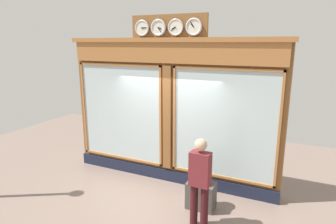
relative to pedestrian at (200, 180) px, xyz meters
name	(u,v)px	position (x,y,z in m)	size (l,w,h in m)	color
shop_facade	(170,111)	(1.28, -1.55, 0.78)	(5.23, 0.42, 3.87)	brown
pedestrian	(200,180)	(0.00, 0.00, 0.00)	(0.37, 0.23, 1.69)	#3A1316
planter_box	(201,195)	(0.16, -0.60, -0.66)	(0.56, 0.36, 0.55)	#4C4742
planter_shrub	(202,175)	(0.16, -0.60, -0.20)	(0.37, 0.37, 0.37)	#285623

